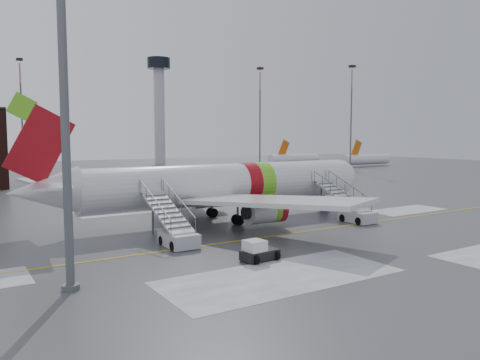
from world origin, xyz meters
TOP-DOWN VIEW (x-y plane):
  - ground at (0.00, 0.00)m, footprint 260.00×260.00m
  - airliner at (-0.25, 7.03)m, footprint 35.03×32.97m
  - airstair_fwd at (10.25, 0.49)m, footprint 2.05×7.70m
  - airstair_aft at (-7.84, 0.49)m, footprint 2.05×7.70m
  - pushback_tug at (-5.18, -6.53)m, footprint 2.51×1.98m
  - light_mast_near at (-16.62, -6.08)m, footprint 1.20×1.20m
  - control_tower at (30.00, 95.00)m, footprint 6.40×6.40m
  - light_mast_far_ne at (42.00, 62.00)m, footprint 1.20×1.20m
  - light_mast_far_n at (-8.00, 78.00)m, footprint 1.20×1.20m
  - light_mast_far_e at (58.00, 48.00)m, footprint 1.20×1.20m
  - distant_aircraft at (62.50, 64.00)m, footprint 35.00×18.00m

SIDE VIEW (x-z plane):
  - ground at x=0.00m, z-range 0.00..0.00m
  - distant_aircraft at x=62.50m, z-range -4.00..4.00m
  - pushback_tug at x=-5.18m, z-range -0.08..1.29m
  - airstair_fwd at x=10.25m, z-range -0.68..2.81m
  - airstair_aft at x=-7.84m, z-range -0.68..2.81m
  - airliner at x=-0.25m, z-range -2.17..9.01m
  - light_mast_near at x=-16.62m, z-range 0.49..22.98m
  - light_mast_far_ne at x=42.00m, z-range 1.71..25.96m
  - light_mast_far_n at x=-8.00m, z-range 1.71..25.96m
  - light_mast_far_e at x=58.00m, z-range 1.71..25.96m
  - control_tower at x=30.00m, z-range 3.75..33.75m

